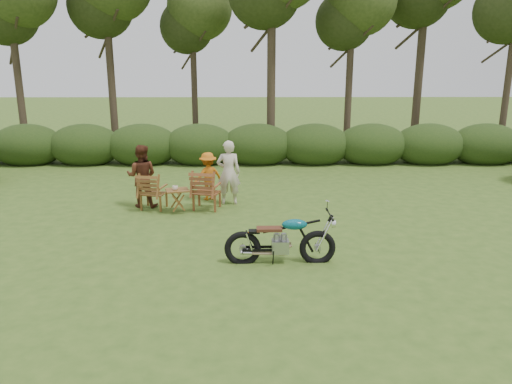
{
  "coord_description": "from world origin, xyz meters",
  "views": [
    {
      "loc": [
        -0.2,
        -8.21,
        3.56
      ],
      "look_at": [
        -0.12,
        1.7,
        0.9
      ],
      "focal_mm": 35.0,
      "sensor_mm": 36.0,
      "label": 1
    }
  ],
  "objects_px": {
    "adult_a": "(229,204)",
    "adult_b": "(144,206)",
    "lawn_chair_right": "(207,209)",
    "side_table": "(178,201)",
    "lawn_chair_left": "(154,209)",
    "child": "(209,199)",
    "cup": "(175,188)",
    "motorcycle": "(280,262)"
  },
  "relations": [
    {
      "from": "side_table",
      "to": "child",
      "type": "height_order",
      "value": "child"
    },
    {
      "from": "side_table",
      "to": "motorcycle",
      "type": "bearing_deg",
      "value": -53.3
    },
    {
      "from": "lawn_chair_right",
      "to": "adult_a",
      "type": "height_order",
      "value": "adult_a"
    },
    {
      "from": "motorcycle",
      "to": "side_table",
      "type": "xyz_separation_m",
      "value": [
        -2.27,
        3.05,
        0.28
      ]
    },
    {
      "from": "lawn_chair_right",
      "to": "child",
      "type": "distance_m",
      "value": 0.85
    },
    {
      "from": "lawn_chair_right",
      "to": "child",
      "type": "height_order",
      "value": "child"
    },
    {
      "from": "lawn_chair_left",
      "to": "side_table",
      "type": "bearing_deg",
      "value": 164.74
    },
    {
      "from": "lawn_chair_right",
      "to": "adult_b",
      "type": "distance_m",
      "value": 1.62
    },
    {
      "from": "lawn_chair_right",
      "to": "adult_a",
      "type": "bearing_deg",
      "value": -128.23
    },
    {
      "from": "lawn_chair_left",
      "to": "adult_b",
      "type": "height_order",
      "value": "adult_b"
    },
    {
      "from": "motorcycle",
      "to": "child",
      "type": "height_order",
      "value": "child"
    },
    {
      "from": "motorcycle",
      "to": "lawn_chair_right",
      "type": "relative_size",
      "value": 1.91
    },
    {
      "from": "adult_a",
      "to": "side_table",
      "type": "bearing_deg",
      "value": 27.67
    },
    {
      "from": "adult_b",
      "to": "side_table",
      "type": "bearing_deg",
      "value": 155.49
    },
    {
      "from": "adult_a",
      "to": "child",
      "type": "distance_m",
      "value": 0.69
    },
    {
      "from": "cup",
      "to": "side_table",
      "type": "bearing_deg",
      "value": 51.07
    },
    {
      "from": "side_table",
      "to": "lawn_chair_right",
      "type": "bearing_deg",
      "value": 22.03
    },
    {
      "from": "motorcycle",
      "to": "cup",
      "type": "bearing_deg",
      "value": 126.38
    },
    {
      "from": "lawn_chair_left",
      "to": "adult_b",
      "type": "bearing_deg",
      "value": -21.16
    },
    {
      "from": "adult_b",
      "to": "child",
      "type": "distance_m",
      "value": 1.69
    },
    {
      "from": "side_table",
      "to": "adult_a",
      "type": "relative_size",
      "value": 0.35
    },
    {
      "from": "adult_b",
      "to": "lawn_chair_right",
      "type": "bearing_deg",
      "value": 175.63
    },
    {
      "from": "cup",
      "to": "child",
      "type": "height_order",
      "value": "cup"
    },
    {
      "from": "side_table",
      "to": "adult_a",
      "type": "xyz_separation_m",
      "value": [
        1.19,
        0.71,
        -0.28
      ]
    },
    {
      "from": "child",
      "to": "lawn_chair_right",
      "type": "bearing_deg",
      "value": 63.71
    },
    {
      "from": "motorcycle",
      "to": "adult_a",
      "type": "xyz_separation_m",
      "value": [
        -1.09,
        3.76,
        0.0
      ]
    },
    {
      "from": "motorcycle",
      "to": "lawn_chair_left",
      "type": "height_order",
      "value": "motorcycle"
    },
    {
      "from": "adult_a",
      "to": "lawn_chair_right",
      "type": "bearing_deg",
      "value": 37.08
    },
    {
      "from": "adult_a",
      "to": "adult_b",
      "type": "bearing_deg",
      "value": 2.48
    },
    {
      "from": "motorcycle",
      "to": "adult_b",
      "type": "xyz_separation_m",
      "value": [
        -3.2,
        3.55,
        0.0
      ]
    },
    {
      "from": "cup",
      "to": "motorcycle",
      "type": "bearing_deg",
      "value": -52.37
    },
    {
      "from": "side_table",
      "to": "adult_b",
      "type": "distance_m",
      "value": 1.09
    },
    {
      "from": "cup",
      "to": "adult_a",
      "type": "distance_m",
      "value": 1.57
    },
    {
      "from": "motorcycle",
      "to": "side_table",
      "type": "distance_m",
      "value": 3.82
    },
    {
      "from": "adult_a",
      "to": "adult_b",
      "type": "height_order",
      "value": "adult_a"
    },
    {
      "from": "lawn_chair_left",
      "to": "adult_b",
      "type": "relative_size",
      "value": 0.59
    },
    {
      "from": "cup",
      "to": "child",
      "type": "distance_m",
      "value": 1.49
    },
    {
      "from": "lawn_chair_right",
      "to": "cup",
      "type": "relative_size",
      "value": 7.47
    },
    {
      "from": "motorcycle",
      "to": "adult_b",
      "type": "distance_m",
      "value": 4.78
    },
    {
      "from": "adult_b",
      "to": "adult_a",
      "type": "bearing_deg",
      "value": -170.66
    },
    {
      "from": "lawn_chair_left",
      "to": "child",
      "type": "height_order",
      "value": "child"
    },
    {
      "from": "lawn_chair_right",
      "to": "side_table",
      "type": "bearing_deg",
      "value": 33.6
    }
  ]
}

